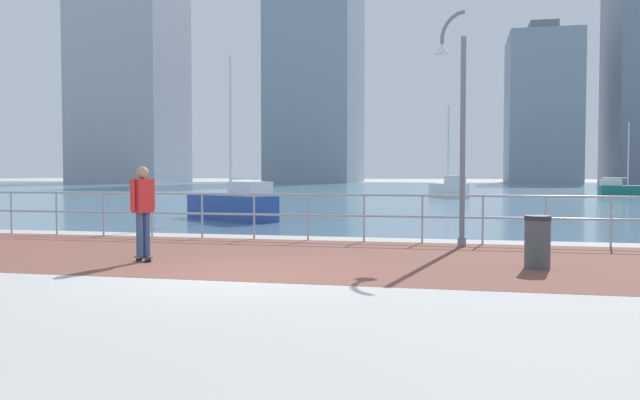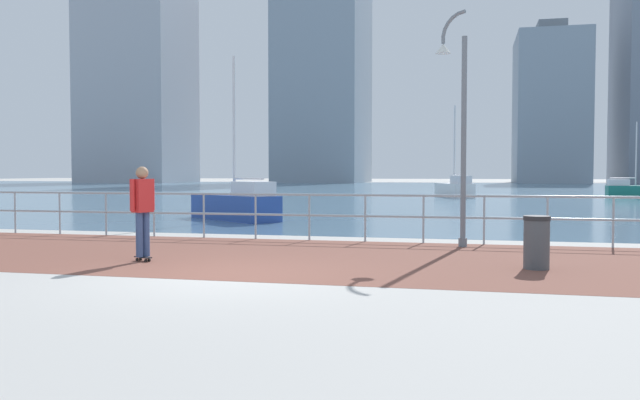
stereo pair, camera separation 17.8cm
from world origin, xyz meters
name	(u,v)px [view 1 (the left image)]	position (x,y,z in m)	size (l,w,h in m)	color
ground	(412,194)	(0.00, 40.00, 0.00)	(220.00, 220.00, 0.00)	#ADAAA5
brick_paving	(273,256)	(0.00, 2.53, 0.00)	(28.00, 6.18, 0.01)	brown
harbor_water	(421,190)	(0.00, 50.62, 0.00)	(180.00, 88.00, 0.00)	slate
waterfront_railing	(308,208)	(0.00, 5.62, 0.80)	(25.25, 0.06, 1.16)	#9EADB7
lamppost	(456,117)	(3.58, 5.09, 2.94)	(0.76, 0.53, 5.31)	slate
skateboarder	(143,204)	(-2.14, 1.19, 1.08)	(0.41, 0.54, 1.79)	black
trash_bin	(537,242)	(5.02, 1.86, 0.47)	(0.46, 0.46, 0.93)	#474C51
sailboat_white	(449,189)	(2.85, 34.12, 0.58)	(2.77, 4.54, 6.10)	white
sailboat_navy	(233,204)	(-4.15, 11.64, 0.55)	(4.00, 3.53, 5.76)	#284799
sailboat_teal	(626,190)	(14.50, 37.28, 0.48)	(3.61, 1.16, 5.05)	#197266
tower_concrete	(316,68)	(-19.62, 93.80, 18.54)	(13.28, 17.41, 38.74)	#8493A3
tower_beige	(542,109)	(15.55, 95.65, 11.37)	(10.35, 14.55, 24.40)	#8493A3
tower_slate	(129,57)	(-48.77, 86.49, 20.16)	(15.22, 14.06, 41.98)	#A3A8B2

